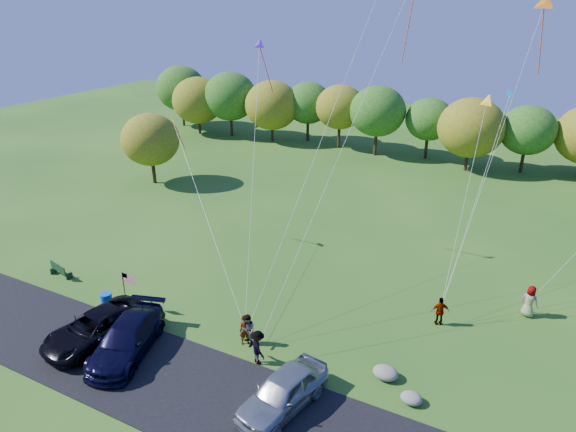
# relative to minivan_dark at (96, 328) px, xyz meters

# --- Properties ---
(ground) EXTENTS (140.00, 140.00, 0.00)m
(ground) POSITION_rel_minivan_dark_xyz_m (7.48, 3.30, -0.87)
(ground) COLOR #255217
(ground) RESTS_ON ground
(asphalt_lane) EXTENTS (44.00, 6.00, 0.06)m
(asphalt_lane) POSITION_rel_minivan_dark_xyz_m (7.48, -0.70, -0.84)
(asphalt_lane) COLOR black
(asphalt_lane) RESTS_ON ground
(treeline) EXTENTS (76.27, 28.08, 8.71)m
(treeline) POSITION_rel_minivan_dark_xyz_m (5.35, 39.92, 3.93)
(treeline) COLOR #362513
(treeline) RESTS_ON ground
(minivan_dark) EXTENTS (3.48, 6.16, 1.62)m
(minivan_dark) POSITION_rel_minivan_dark_xyz_m (0.00, 0.00, 0.00)
(minivan_dark) COLOR black
(minivan_dark) RESTS_ON asphalt_lane
(minivan_navy) EXTENTS (4.02, 6.29, 1.70)m
(minivan_navy) POSITION_rel_minivan_dark_xyz_m (2.20, 0.00, 0.04)
(minivan_navy) COLOR black
(minivan_navy) RESTS_ON asphalt_lane
(minivan_silver) EXTENTS (2.96, 5.34, 1.72)m
(minivan_silver) POSITION_rel_minivan_dark_xyz_m (11.18, 0.34, 0.05)
(minivan_silver) COLOR #979EA1
(minivan_silver) RESTS_ON asphalt_lane
(flyer_a) EXTENTS (0.73, 0.73, 1.71)m
(flyer_a) POSITION_rel_minivan_dark_xyz_m (7.18, 3.54, -0.02)
(flyer_a) COLOR #4C4C59
(flyer_a) RESTS_ON ground
(flyer_b) EXTENTS (1.14, 1.09, 1.84)m
(flyer_b) POSITION_rel_minivan_dark_xyz_m (7.37, 3.51, 0.05)
(flyer_b) COLOR #4C4C59
(flyer_b) RESTS_ON ground
(flyer_c) EXTENTS (1.40, 1.28, 1.89)m
(flyer_c) POSITION_rel_minivan_dark_xyz_m (8.60, 2.50, 0.07)
(flyer_c) COLOR #4C4C59
(flyer_c) RESTS_ON ground
(flyer_d) EXTENTS (1.10, 0.83, 1.74)m
(flyer_d) POSITION_rel_minivan_dark_xyz_m (16.01, 10.12, -0.00)
(flyer_d) COLOR #4C4C59
(flyer_d) RESTS_ON ground
(flyer_e) EXTENTS (1.10, 0.88, 1.95)m
(flyer_e) POSITION_rel_minivan_dark_xyz_m (20.39, 13.36, 0.10)
(flyer_e) COLOR #4C4C59
(flyer_e) RESTS_ON ground
(park_bench) EXTENTS (1.78, 0.64, 0.99)m
(park_bench) POSITION_rel_minivan_dark_xyz_m (-7.51, 3.89, -0.34)
(park_bench) COLOR black
(park_bench) RESTS_ON ground
(trash_barrel) EXTENTS (0.68, 0.68, 1.01)m
(trash_barrel) POSITION_rel_minivan_dark_xyz_m (-1.92, 2.60, -0.37)
(trash_barrel) COLOR blue
(trash_barrel) RESTS_ON ground
(flag_assembly) EXTENTS (0.94, 0.61, 2.55)m
(flag_assembly) POSITION_rel_minivan_dark_xyz_m (-0.51, 3.03, 1.04)
(flag_assembly) COLOR black
(flag_assembly) RESTS_ON ground
(boulder_near) EXTENTS (1.26, 0.99, 0.63)m
(boulder_near) POSITION_rel_minivan_dark_xyz_m (14.69, 4.38, -0.56)
(boulder_near) COLOR gray
(boulder_near) RESTS_ON ground
(boulder_far) EXTENTS (1.00, 0.84, 0.52)m
(boulder_far) POSITION_rel_minivan_dark_xyz_m (16.25, 3.33, -0.61)
(boulder_far) COLOR gray
(boulder_far) RESTS_ON ground
(kites_aloft) EXTENTS (29.66, 10.07, 13.09)m
(kites_aloft) POSITION_rel_minivan_dark_xyz_m (12.40, 16.16, 15.87)
(kites_aloft) COLOR #D21771
(kites_aloft) RESTS_ON ground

